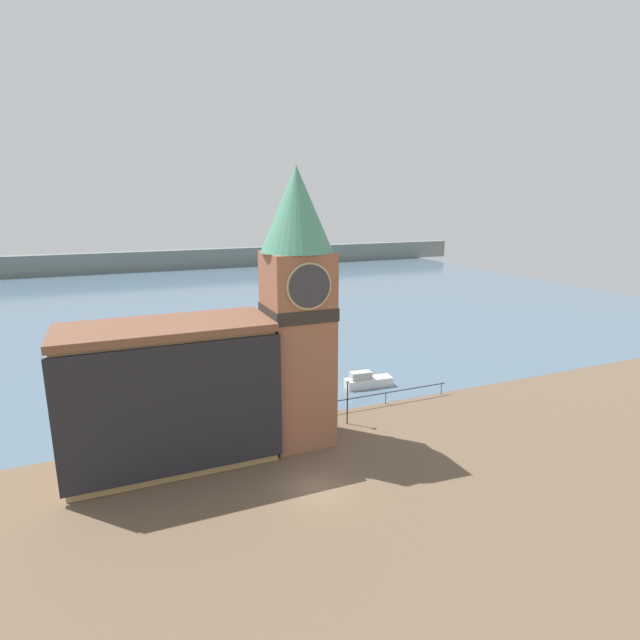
{
  "coord_description": "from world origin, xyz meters",
  "views": [
    {
      "loc": [
        -10.66,
        -25.53,
        17.49
      ],
      "look_at": [
        2.3,
        5.2,
        9.54
      ],
      "focal_mm": 28.0,
      "sensor_mm": 36.0,
      "label": 1
    }
  ],
  "objects_px": {
    "clock_tower": "(298,302)",
    "mooring_bollard_near": "(324,435)",
    "lamp_post": "(347,393)",
    "boat_near": "(367,381)",
    "pier_building": "(170,394)"
  },
  "relations": [
    {
      "from": "pier_building",
      "to": "mooring_bollard_near",
      "type": "distance_m",
      "value": 11.77
    },
    {
      "from": "mooring_bollard_near",
      "to": "lamp_post",
      "type": "relative_size",
      "value": 0.18
    },
    {
      "from": "boat_near",
      "to": "mooring_bollard_near",
      "type": "height_order",
      "value": "boat_near"
    },
    {
      "from": "clock_tower",
      "to": "mooring_bollard_near",
      "type": "height_order",
      "value": "clock_tower"
    },
    {
      "from": "clock_tower",
      "to": "lamp_post",
      "type": "height_order",
      "value": "clock_tower"
    },
    {
      "from": "clock_tower",
      "to": "lamp_post",
      "type": "distance_m",
      "value": 9.13
    },
    {
      "from": "mooring_bollard_near",
      "to": "boat_near",
      "type": "bearing_deg",
      "value": 46.07
    },
    {
      "from": "clock_tower",
      "to": "boat_near",
      "type": "height_order",
      "value": "clock_tower"
    },
    {
      "from": "lamp_post",
      "to": "mooring_bollard_near",
      "type": "bearing_deg",
      "value": -147.38
    },
    {
      "from": "clock_tower",
      "to": "mooring_bollard_near",
      "type": "distance_m",
      "value": 10.35
    },
    {
      "from": "boat_near",
      "to": "lamp_post",
      "type": "bearing_deg",
      "value": -123.71
    },
    {
      "from": "clock_tower",
      "to": "pier_building",
      "type": "xyz_separation_m",
      "value": [
        -9.07,
        0.27,
        -5.62
      ]
    },
    {
      "from": "boat_near",
      "to": "lamp_post",
      "type": "height_order",
      "value": "lamp_post"
    },
    {
      "from": "clock_tower",
      "to": "lamp_post",
      "type": "relative_size",
      "value": 5.29
    },
    {
      "from": "boat_near",
      "to": "mooring_bollard_near",
      "type": "relative_size",
      "value": 7.1
    }
  ]
}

